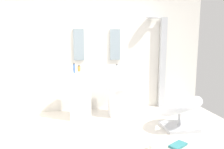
% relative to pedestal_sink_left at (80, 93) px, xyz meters
% --- Properties ---
extents(ground_plane, '(4.80, 3.60, 0.04)m').
position_rel_pedestal_sink_left_xyz_m(ground_plane, '(0.39, -1.12, -0.52)').
color(ground_plane, silver).
extents(rear_partition, '(4.80, 0.10, 2.60)m').
position_rel_pedestal_sink_left_xyz_m(rear_partition, '(0.39, 0.53, 0.80)').
color(rear_partition, silver).
rests_on(rear_partition, ground_plane).
extents(pedestal_sink_left, '(0.49, 0.49, 1.02)m').
position_rel_pedestal_sink_left_xyz_m(pedestal_sink_left, '(0.00, 0.00, 0.00)').
color(pedestal_sink_left, white).
rests_on(pedestal_sink_left, ground_plane).
extents(pedestal_sink_right, '(0.49, 0.49, 1.02)m').
position_rel_pedestal_sink_left_xyz_m(pedestal_sink_right, '(0.79, 0.00, 0.00)').
color(pedestal_sink_right, white).
rests_on(pedestal_sink_right, ground_plane).
extents(vanity_mirror_left, '(0.22, 0.03, 0.66)m').
position_rel_pedestal_sink_left_xyz_m(vanity_mirror_left, '(0.00, 0.46, 0.95)').
color(vanity_mirror_left, '#8C9EA8').
extents(vanity_mirror_right, '(0.22, 0.03, 0.66)m').
position_rel_pedestal_sink_left_xyz_m(vanity_mirror_right, '(0.79, 0.46, 0.95)').
color(vanity_mirror_right, '#8C9EA8').
extents(shower_column, '(0.49, 0.24, 2.05)m').
position_rel_pedestal_sink_left_xyz_m(shower_column, '(1.87, 0.41, 0.58)').
color(shower_column, '#B7BABF').
rests_on(shower_column, ground_plane).
extents(lounge_chair, '(1.09, 1.09, 0.65)m').
position_rel_pedestal_sink_left_xyz_m(lounge_chair, '(1.69, -0.85, -0.15)').
color(lounge_chair, '#B7BABF').
rests_on(lounge_chair, ground_plane).
extents(area_rug, '(1.22, 0.73, 0.01)m').
position_rel_pedestal_sink_left_xyz_m(area_rug, '(1.08, -1.43, -0.50)').
color(area_rug, beige).
rests_on(area_rug, ground_plane).
extents(magazine_teal, '(0.31, 0.27, 0.03)m').
position_rel_pedestal_sink_left_xyz_m(magazine_teal, '(1.37, -1.47, -0.48)').
color(magazine_teal, teal).
rests_on(magazine_teal, area_rug).
extents(coffee_mug, '(0.08, 0.08, 0.08)m').
position_rel_pedestal_sink_left_xyz_m(coffee_mug, '(0.94, -1.51, -0.45)').
color(coffee_mug, white).
rests_on(coffee_mug, area_rug).
extents(soap_bottle_blue, '(0.04, 0.04, 0.19)m').
position_rel_pedestal_sink_left_xyz_m(soap_bottle_blue, '(-0.10, -0.06, 0.51)').
color(soap_bottle_blue, '#4C72B7').
rests_on(soap_bottle_blue, pedestal_sink_left).
extents(soap_bottle_clear, '(0.05, 0.05, 0.13)m').
position_rel_pedestal_sink_left_xyz_m(soap_bottle_clear, '(0.77, 0.14, 0.48)').
color(soap_bottle_clear, silver).
rests_on(soap_bottle_clear, pedestal_sink_right).
extents(soap_bottle_amber, '(0.05, 0.05, 0.13)m').
position_rel_pedestal_sink_left_xyz_m(soap_bottle_amber, '(-0.01, 0.14, 0.47)').
color(soap_bottle_amber, '#C68C38').
rests_on(soap_bottle_amber, pedestal_sink_left).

